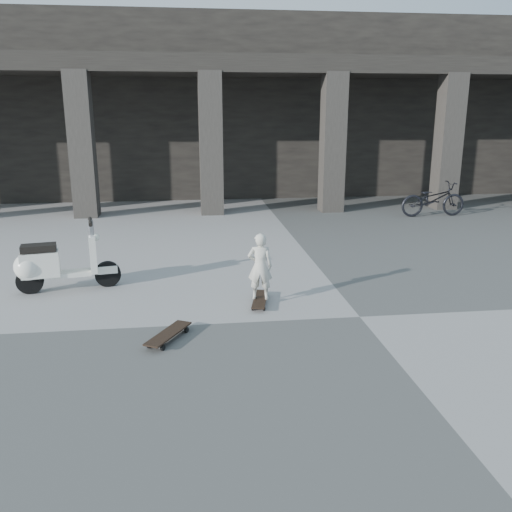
{
  "coord_description": "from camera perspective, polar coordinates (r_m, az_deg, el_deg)",
  "views": [
    {
      "loc": [
        -2.48,
        -7.28,
        3.0
      ],
      "look_at": [
        -1.4,
        1.24,
        0.65
      ],
      "focal_mm": 38.0,
      "sensor_mm": 36.0,
      "label": 1
    }
  ],
  "objects": [
    {
      "name": "child",
      "position": [
        8.43,
        0.43,
        -1.1
      ],
      "size": [
        0.43,
        0.32,
        1.06
      ],
      "primitive_type": "imported",
      "rotation": [
        0.0,
        0.0,
        2.96
      ],
      "color": "beige",
      "rests_on": "longboard"
    },
    {
      "name": "skateboard_spare",
      "position": [
        7.4,
        -9.21,
        -8.14
      ],
      "size": [
        0.63,
        0.89,
        0.11
      ],
      "rotation": [
        0.0,
        0.0,
        1.06
      ],
      "color": "black",
      "rests_on": "ground"
    },
    {
      "name": "ground",
      "position": [
        8.25,
        10.87,
        -6.31
      ],
      "size": [
        90.0,
        90.0,
        0.0
      ],
      "primitive_type": "plane",
      "color": "#4E4F4C",
      "rests_on": "ground"
    },
    {
      "name": "bicycle",
      "position": [
        16.34,
        18.14,
        5.71
      ],
      "size": [
        1.88,
        0.69,
        0.98
      ],
      "primitive_type": "imported",
      "rotation": [
        0.0,
        0.0,
        1.59
      ],
      "color": "black",
      "rests_on": "ground"
    },
    {
      "name": "colonnade",
      "position": [
        21.19,
        -0.5,
        15.38
      ],
      "size": [
        28.0,
        8.82,
        6.0
      ],
      "color": "black",
      "rests_on": "ground"
    },
    {
      "name": "longboard",
      "position": [
        8.61,
        0.42,
        -4.61
      ],
      "size": [
        0.38,
        0.89,
        0.09
      ],
      "rotation": [
        0.0,
        0.0,
        1.36
      ],
      "color": "black",
      "rests_on": "ground"
    },
    {
      "name": "scooter",
      "position": [
        9.69,
        -20.91,
        -0.85
      ],
      "size": [
        1.7,
        0.7,
        1.19
      ],
      "rotation": [
        0.0,
        0.0,
        0.18
      ],
      "color": "black",
      "rests_on": "ground"
    }
  ]
}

